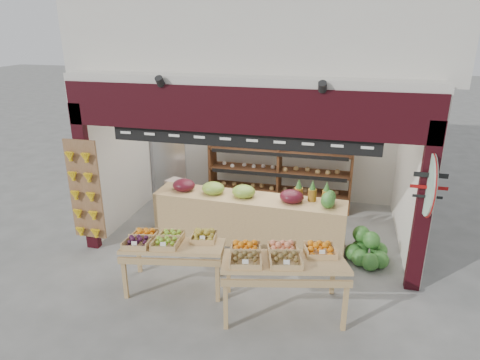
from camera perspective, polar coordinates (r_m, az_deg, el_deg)
name	(u,v)px	position (r m, az deg, el deg)	size (l,w,h in m)	color
ground	(252,237)	(8.30, 1.68, -7.59)	(60.00, 60.00, 0.00)	slate
shop_structure	(272,20)	(8.92, 4.30, 20.50)	(6.36, 5.12, 5.40)	beige
banana_board	(84,193)	(7.85, -20.04, -1.59)	(0.60, 0.15, 1.80)	#8C603F
gift_sign	(429,185)	(6.51, 23.89, -0.58)	(0.04, 0.93, 0.92)	silver
back_shelving	(280,153)	(9.32, 5.33, 3.58)	(3.12, 0.51, 1.92)	brown
refrigerator	(170,155)	(10.27, -9.26, 3.26)	(0.72, 0.72, 1.84)	silver
cardboard_stack	(186,202)	(9.23, -7.22, -2.92)	(1.13, 0.81, 0.73)	silver
mid_counter	(248,217)	(7.97, 1.06, -4.94)	(3.55, 0.81, 1.10)	tan
display_table_left	(168,242)	(6.64, -9.55, -8.22)	(1.62, 1.09, 0.97)	tan
display_table_right	(279,258)	(6.00, 5.21, -10.28)	(1.86, 1.29, 1.07)	tan
watermelon_pile	(367,250)	(7.71, 16.55, -9.00)	(0.73, 0.75, 0.57)	#1B531B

